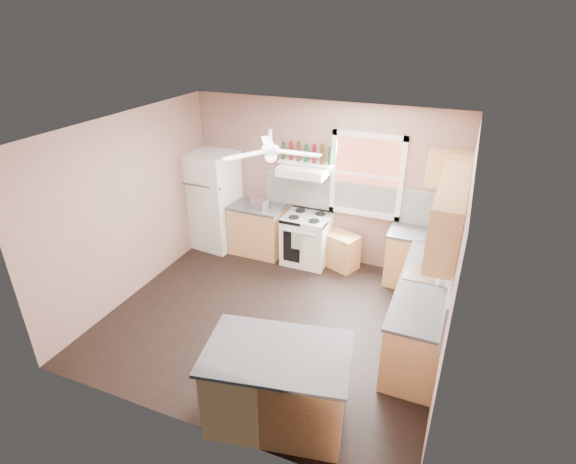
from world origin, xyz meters
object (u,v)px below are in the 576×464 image
at_px(cart, 341,252).
at_px(island, 278,387).
at_px(stove, 307,239).
at_px(toaster, 260,204).
at_px(refrigerator, 215,200).

bearing_deg(cart, island, -63.03).
bearing_deg(island, cart, 83.94).
bearing_deg(cart, stove, -153.14).
xyz_separation_m(toaster, cart, (1.43, 0.15, -0.72)).
distance_m(refrigerator, cart, 2.43).
xyz_separation_m(cart, island, (0.28, -3.30, 0.16)).
bearing_deg(refrigerator, cart, 8.19).
xyz_separation_m(stove, island, (0.88, -3.25, 0.00)).
bearing_deg(stove, cart, 5.26).
distance_m(refrigerator, toaster, 0.93).
bearing_deg(refrigerator, stove, 7.31).
bearing_deg(refrigerator, island, -44.66).
bearing_deg(stove, toaster, -172.71).
distance_m(toaster, island, 3.63).
xyz_separation_m(refrigerator, island, (2.63, -3.21, -0.45)).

